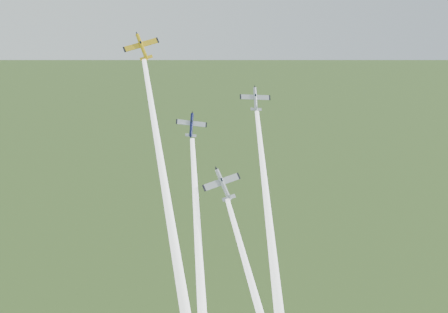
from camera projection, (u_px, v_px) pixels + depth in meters
plane_yellow at (142, 47)px, 119.42m from camera, size 8.86×6.29×8.63m
smoke_trail_yellow at (172, 230)px, 107.67m from camera, size 6.47×45.06×61.14m
plane_navy at (191, 125)px, 120.62m from camera, size 8.44×6.29×6.97m
smoke_trail_navy at (200, 281)px, 110.09m from camera, size 12.97×36.01×49.85m
plane_silver_right at (255, 99)px, 130.97m from camera, size 8.76×6.88×7.02m
smoke_trail_silver_right at (271, 235)px, 120.76m from camera, size 12.01×35.20×48.46m
plane_silver_low at (223, 184)px, 114.25m from camera, size 9.82×6.45×8.86m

